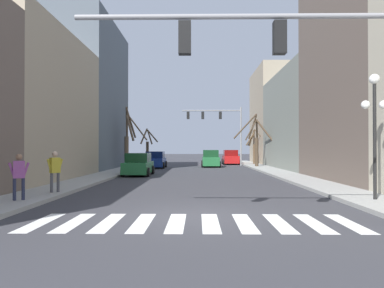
% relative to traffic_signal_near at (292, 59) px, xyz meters
% --- Properties ---
extents(ground_plane, '(240.00, 240.00, 0.00)m').
position_rel_traffic_signal_near_xyz_m(ground_plane, '(-2.52, 1.28, -4.25)').
color(ground_plane, '#38383D').
extents(building_row_left, '(6.00, 35.67, 13.42)m').
position_rel_traffic_signal_near_xyz_m(building_row_left, '(-12.97, 15.24, 1.10)').
color(building_row_left, '#66564C').
rests_on(building_row_left, ground_plane).
extents(building_row_right, '(6.00, 47.98, 13.22)m').
position_rel_traffic_signal_near_xyz_m(building_row_right, '(7.94, 18.31, 1.63)').
color(building_row_right, '#BCB299').
rests_on(building_row_right, ground_plane).
extents(crosswalk_stripes, '(8.55, 2.60, 0.01)m').
position_rel_traffic_signal_near_xyz_m(crosswalk_stripes, '(-2.52, 0.30, -4.25)').
color(crosswalk_stripes, white).
rests_on(crosswalk_stripes, ground_plane).
extents(traffic_signal_near, '(8.18, 0.28, 5.74)m').
position_rel_traffic_signal_near_xyz_m(traffic_signal_near, '(0.00, 0.00, 0.00)').
color(traffic_signal_near, gray).
rests_on(traffic_signal_near, ground_plane).
extents(traffic_signal_far, '(6.77, 0.28, 6.68)m').
position_rel_traffic_signal_near_xyz_m(traffic_signal_far, '(0.09, 33.01, 0.70)').
color(traffic_signal_far, gray).
rests_on(traffic_signal_far, ground_plane).
extents(street_lamp_right_corner, '(0.95, 0.36, 4.47)m').
position_rel_traffic_signal_near_xyz_m(street_lamp_right_corner, '(3.91, 3.85, -0.94)').
color(street_lamp_right_corner, black).
rests_on(street_lamp_right_corner, sidewalk_right).
extents(car_parked_right_mid, '(2.03, 4.27, 1.76)m').
position_rel_traffic_signal_near_xyz_m(car_parked_right_mid, '(1.64, 36.40, -3.43)').
color(car_parked_right_mid, red).
rests_on(car_parked_right_mid, ground_plane).
extents(car_parked_right_near, '(1.96, 4.42, 1.63)m').
position_rel_traffic_signal_near_xyz_m(car_parked_right_near, '(-6.71, 17.52, -3.49)').
color(car_parked_right_near, '#236B38').
rests_on(car_parked_right_near, ground_plane).
extents(car_at_intersection, '(2.08, 4.56, 1.65)m').
position_rel_traffic_signal_near_xyz_m(car_at_intersection, '(-6.65, 27.94, -3.48)').
color(car_at_intersection, navy).
rests_on(car_at_intersection, ground_plane).
extents(car_parked_left_far, '(1.98, 4.32, 1.79)m').
position_rel_traffic_signal_near_xyz_m(car_parked_left_far, '(-1.03, 30.05, -3.42)').
color(car_parked_left_far, '#236B38').
rests_on(car_parked_left_far, ground_plane).
extents(pedestrian_near_right_corner, '(0.53, 0.61, 1.69)m').
position_rel_traffic_signal_near_xyz_m(pedestrian_near_right_corner, '(-8.31, 5.81, -3.10)').
color(pedestrian_near_right_corner, '#4C4C51').
rests_on(pedestrian_near_right_corner, sidewalk_left).
extents(pedestrian_on_left_sidewalk, '(0.66, 0.39, 1.62)m').
position_rel_traffic_signal_near_xyz_m(pedestrian_on_left_sidewalk, '(-8.66, 3.44, -3.14)').
color(pedestrian_on_left_sidewalk, '#282D47').
rests_on(pedestrian_on_left_sidewalk, sidewalk_left).
extents(street_tree_right_mid, '(3.94, 2.58, 5.38)m').
position_rel_traffic_signal_near_xyz_m(street_tree_right_mid, '(3.54, 28.65, -1.46)').
color(street_tree_right_mid, '#473828').
rests_on(street_tree_right_mid, sidewalk_right).
extents(street_tree_right_far, '(1.93, 2.16, 4.24)m').
position_rel_traffic_signal_near_xyz_m(street_tree_right_far, '(-8.42, 35.38, -2.04)').
color(street_tree_right_far, '#473828').
rests_on(street_tree_right_far, sidewalk_left).
extents(street_tree_left_near, '(2.78, 1.51, 4.12)m').
position_rel_traffic_signal_near_xyz_m(street_tree_left_near, '(4.16, 34.30, -2.03)').
color(street_tree_left_near, brown).
rests_on(street_tree_left_near, sidewalk_right).
extents(street_tree_left_mid, '(2.09, 3.08, 5.65)m').
position_rel_traffic_signal_near_xyz_m(street_tree_left_mid, '(-8.79, 24.80, -1.47)').
color(street_tree_left_mid, brown).
rests_on(street_tree_left_mid, sidewalk_left).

